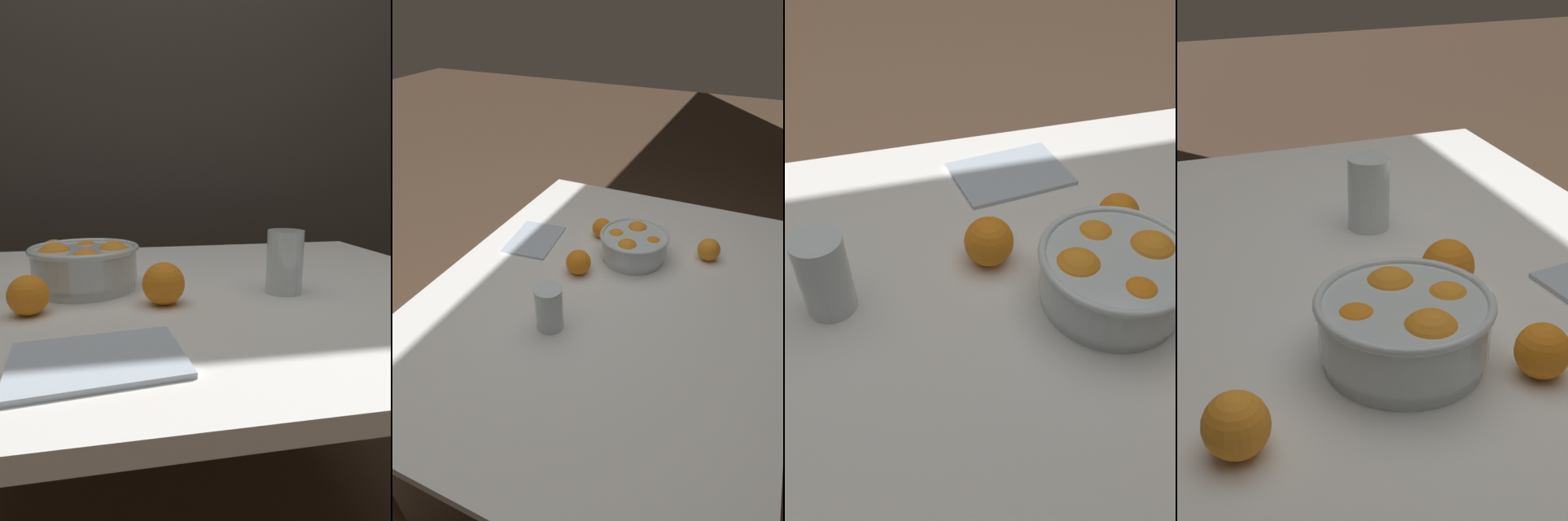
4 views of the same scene
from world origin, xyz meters
The scene contains 7 objects.
ground_plane centered at (0.00, 0.00, 0.00)m, with size 12.00×12.00×0.00m, color #4C3828.
dining_table centered at (0.00, 0.00, 0.65)m, with size 1.35×1.02×0.71m.
fruit_bowl centered at (-0.20, 0.01, 0.76)m, with size 0.23×0.23×0.10m.
juice_glass centered at (0.20, -0.08, 0.77)m, with size 0.07×0.07×0.13m.
orange_loose_near_bowl centered at (-0.05, -0.12, 0.75)m, with size 0.08×0.08×0.08m, color orange.
orange_loose_front centered at (-0.28, -0.13, 0.75)m, with size 0.07×0.07×0.07m, color orange.
napkin centered at (-0.16, -0.34, 0.72)m, with size 0.22×0.16×0.01m, color silver.
Camera 3 is at (0.13, 0.47, 1.28)m, focal length 35.00 mm.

